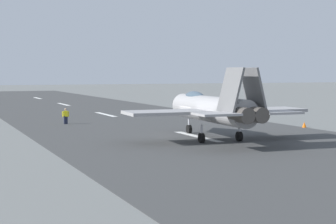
# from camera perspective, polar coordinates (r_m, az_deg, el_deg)

# --- Properties ---
(ground_plane) EXTENTS (400.00, 400.00, 0.00)m
(ground_plane) POSITION_cam_1_polar(r_m,az_deg,el_deg) (46.93, 2.52, -2.44)
(ground_plane) COLOR slate
(runway_strip) EXTENTS (240.00, 26.00, 0.02)m
(runway_strip) POSITION_cam_1_polar(r_m,az_deg,el_deg) (46.91, 2.53, -2.43)
(runway_strip) COLOR #3D3E3E
(runway_strip) RESTS_ON ground
(fighter_jet) EXTENTS (16.32, 14.64, 5.70)m
(fighter_jet) POSITION_cam_1_polar(r_m,az_deg,el_deg) (44.11, 4.42, 0.40)
(fighter_jet) COLOR #9B999B
(fighter_jet) RESTS_ON ground
(crew_person) EXTENTS (0.36, 0.69, 1.65)m
(crew_person) POSITION_cam_1_polar(r_m,az_deg,el_deg) (58.08, -10.53, -0.43)
(crew_person) COLOR #1E2338
(crew_person) RESTS_ON ground
(marker_cone_mid) EXTENTS (0.44, 0.44, 0.55)m
(marker_cone_mid) POSITION_cam_1_polar(r_m,az_deg,el_deg) (55.11, 13.91, -1.29)
(marker_cone_mid) COLOR orange
(marker_cone_mid) RESTS_ON ground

